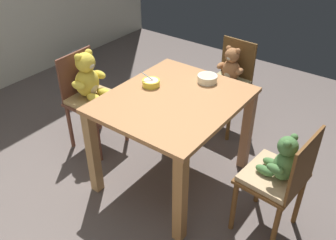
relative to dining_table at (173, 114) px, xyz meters
The scene contains 8 objects.
ground_plane 0.64m from the dining_table, ahead, with size 5.20×5.20×0.04m.
dining_table is the anchor object (origin of this frame).
teddy_chair_near_front 0.86m from the dining_table, 92.23° to the right, with size 0.44×0.40×0.85m.
teddy_chair_near_right 0.94m from the dining_table, ahead, with size 0.40×0.40×0.86m.
teddy_chair_far_center 0.86m from the dining_table, 92.24° to the left, with size 0.43×0.42×0.90m.
porridge_bowl_yellow_far_center 0.30m from the dining_table, 78.88° to the left, with size 0.14×0.14×0.11m.
porridge_bowl_cream_near_right 0.40m from the dining_table, 10.25° to the right, with size 0.15×0.15×0.06m.
metal_pail 2.40m from the dining_table, 66.54° to the left, with size 0.25×0.25×0.23m, color #93969B.
Camera 1 is at (-1.85, -1.32, 2.08)m, focal length 38.91 mm.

